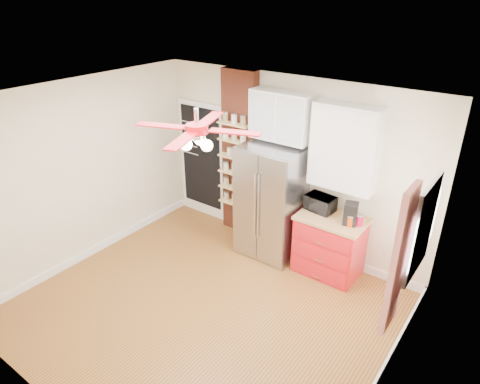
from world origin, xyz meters
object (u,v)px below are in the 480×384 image
Objects in this scene: fridge at (271,202)px; toaster_oven at (320,203)px; coffee_maker at (351,214)px; canister_left at (350,221)px; ceiling_fan at (197,129)px; pantry_jar_oats at (230,151)px; red_cabinet at (329,245)px.

fridge is 4.29× the size of toaster_oven.
toaster_oven is 0.51m from coffee_maker.
canister_left is at bearing -79.88° from coffee_maker.
toaster_oven is (0.68, 1.77, -1.41)m from ceiling_fan.
toaster_oven is (0.73, 0.14, 0.14)m from fridge.
ceiling_fan is 9.90× the size of canister_left.
canister_left is 2.21m from pantry_jar_oats.
fridge is at bearing 165.31° from coffee_maker.
fridge reaches higher than red_cabinet.
coffee_maker reaches higher than canister_left.
coffee_maker is (0.26, -0.02, 0.60)m from red_cabinet.
pantry_jar_oats is (-1.63, 0.03, 0.42)m from toaster_oven.
ceiling_fan is (0.05, -1.63, 1.55)m from fridge.
red_cabinet is at bearing 61.29° from ceiling_fan.
ceiling_fan is 2.48m from canister_left.
red_cabinet is at bearing -3.51° from pantry_jar_oats.
fridge is 1.86× the size of red_cabinet.
red_cabinet is 2.12m from pantry_jar_oats.
canister_left is at bearing -0.53° from fridge.
pantry_jar_oats is at bearing 176.49° from red_cabinet.
toaster_oven is (-0.24, 0.09, 0.56)m from red_cabinet.
canister_left is at bearing -9.41° from toaster_oven.
fridge is at bearing -177.05° from red_cabinet.
fridge is at bearing -162.49° from toaster_oven.
pantry_jar_oats is at bearing 118.02° from ceiling_fan.
coffee_maker is 2.18× the size of canister_left.
red_cabinet is (0.97, 0.05, -0.42)m from fridge.
toaster_oven is 3.40× the size of pantry_jar_oats.
red_cabinet is at bearing -13.56° from toaster_oven.
fridge is at bearing 91.76° from ceiling_fan.
ceiling_fan reaches higher than fridge.
canister_left is at bearing -4.68° from pantry_jar_oats.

